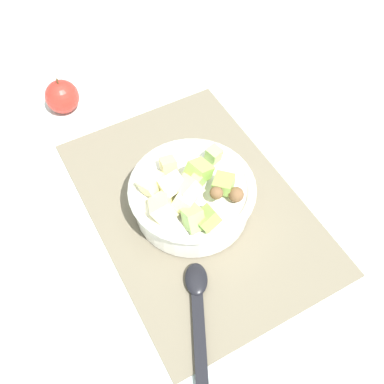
% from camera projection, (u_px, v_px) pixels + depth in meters
% --- Properties ---
extents(ground_plane, '(2.40, 2.40, 0.00)m').
position_uv_depth(ground_plane, '(195.00, 206.00, 0.82)').
color(ground_plane, silver).
extents(placemat, '(0.51, 0.35, 0.01)m').
position_uv_depth(placemat, '(195.00, 205.00, 0.82)').
color(placemat, '#756B56').
rests_on(placemat, ground_plane).
extents(salad_bowl, '(0.22, 0.22, 0.11)m').
position_uv_depth(salad_bowl, '(192.00, 195.00, 0.78)').
color(salad_bowl, white).
rests_on(salad_bowl, placemat).
extents(serving_spoon, '(0.21, 0.12, 0.01)m').
position_uv_depth(serving_spoon, '(198.00, 308.00, 0.70)').
color(serving_spoon, black).
rests_on(serving_spoon, placemat).
extents(whole_apple, '(0.07, 0.07, 0.08)m').
position_uv_depth(whole_apple, '(62.00, 97.00, 0.94)').
color(whole_apple, red).
rests_on(whole_apple, ground_plane).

